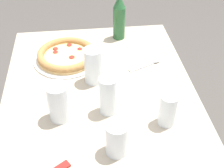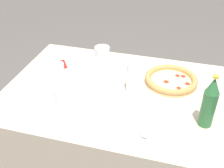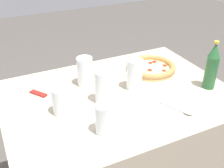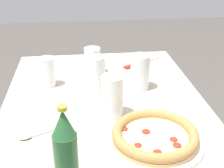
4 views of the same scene
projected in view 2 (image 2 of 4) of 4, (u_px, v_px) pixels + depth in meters
The scene contains 10 objects.
table at pixel (114, 144), 1.55m from camera, with size 1.04×0.75×0.72m.
pizza_veggie at pixel (171, 81), 1.38m from camera, with size 0.29×0.29×0.04m.
glass_orange_juice at pixel (134, 79), 1.30m from camera, with size 0.07×0.07×0.15m.
glass_cola at pixel (102, 61), 1.45m from camera, with size 0.08×0.08×0.14m.
glass_mango_juice at pixel (57, 76), 1.35m from camera, with size 0.07×0.07×0.12m.
glass_iced_tea at pixel (94, 77), 1.31m from camera, with size 0.06×0.06×0.15m.
glass_water at pixel (61, 102), 1.18m from camera, with size 0.06×0.06×0.12m.
beer_bottle at pixel (209, 102), 1.09m from camera, with size 0.06×0.06×0.23m.
knife at pixel (62, 59), 1.58m from camera, with size 0.14×0.19×0.01m.
spoon at pixel (142, 129), 1.12m from camera, with size 0.09×0.15×0.01m.
Camera 2 is at (-0.28, 1.06, 1.51)m, focal length 45.00 mm.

